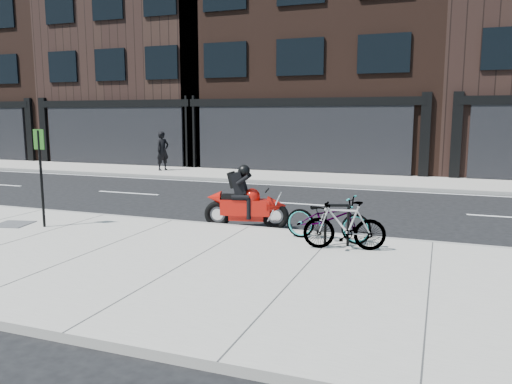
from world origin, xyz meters
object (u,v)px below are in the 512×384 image
at_px(motorcycle, 250,203).
at_px(sign_post, 41,169).
at_px(bike_rack, 337,221).
at_px(bicycle_front, 328,218).
at_px(pedestrian, 163,151).
at_px(utility_grate, 13,224).
at_px(bicycle_rear, 344,225).

xyz_separation_m(motorcycle, sign_post, (-4.27, -2.03, 0.84)).
bearing_deg(bike_rack, bicycle_front, 125.69).
height_order(motorcycle, pedestrian, pedestrian).
distance_m(utility_grate, sign_post, 1.59).
xyz_separation_m(bicycle_rear, motorcycle, (-2.53, 1.58, 0.02)).
distance_m(bike_rack, bicycle_front, 0.43).
height_order(bike_rack, motorcycle, motorcycle).
bearing_deg(bike_rack, bicycle_rear, -48.52).
xyz_separation_m(pedestrian, utility_grate, (2.77, -11.40, -0.89)).
bearing_deg(utility_grate, motorcycle, 22.17).
bearing_deg(pedestrian, bicycle_front, -113.57).
bearing_deg(bicycle_rear, utility_grate, -96.82).
distance_m(bike_rack, utility_grate, 7.54).
relative_size(bike_rack, sign_post, 0.38).
xyz_separation_m(bike_rack, bicycle_rear, (0.18, -0.21, -0.02)).
height_order(bike_rack, utility_grate, bike_rack).
distance_m(bicycle_rear, sign_post, 6.87).
height_order(bike_rack, bicycle_rear, bicycle_rear).
bearing_deg(bicycle_rear, pedestrian, -146.84).
distance_m(bicycle_rear, utility_grate, 7.71).
relative_size(bike_rack, utility_grate, 1.11).
bearing_deg(pedestrian, motorcycle, -117.30).
relative_size(utility_grate, sign_post, 0.34).
relative_size(bicycle_front, motorcycle, 0.89).
distance_m(pedestrian, utility_grate, 11.76).
relative_size(bike_rack, motorcycle, 0.41).
relative_size(bicycle_front, pedestrian, 1.00).
xyz_separation_m(bicycle_rear, pedestrian, (-10.45, 10.88, 0.43)).
height_order(bike_rack, pedestrian, pedestrian).
height_order(bicycle_front, sign_post, sign_post).
bearing_deg(bike_rack, sign_post, -174.28).
bearing_deg(motorcycle, bicycle_rear, -43.92).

